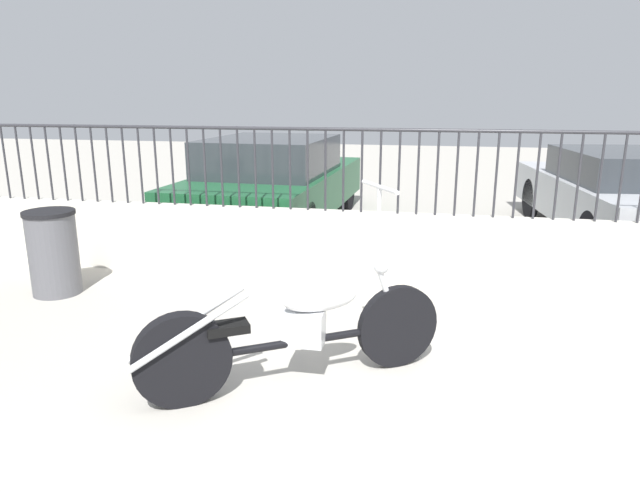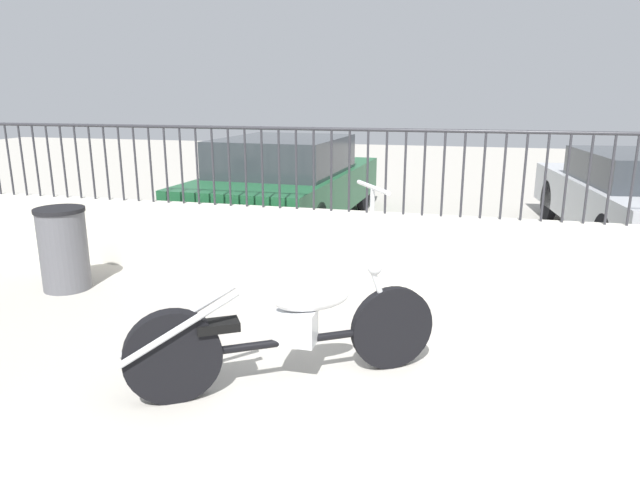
% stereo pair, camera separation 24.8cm
% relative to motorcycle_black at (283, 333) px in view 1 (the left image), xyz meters
% --- Properties ---
extents(ground_plane, '(40.00, 40.00, 0.00)m').
position_rel_motorcycle_black_xyz_m(ground_plane, '(0.99, -0.54, -0.40)').
color(ground_plane, '#ADA89E').
extents(low_wall, '(10.92, 0.18, 0.77)m').
position_rel_motorcycle_black_xyz_m(low_wall, '(0.99, 2.38, -0.01)').
color(low_wall, beige).
rests_on(low_wall, ground_plane).
extents(fence_railing, '(10.92, 0.04, 0.87)m').
position_rel_motorcycle_black_xyz_m(fence_railing, '(0.99, 2.38, 0.95)').
color(fence_railing, '#2D2D33').
rests_on(fence_railing, low_wall).
extents(motorcycle_black, '(1.95, 1.28, 1.39)m').
position_rel_motorcycle_black_xyz_m(motorcycle_black, '(0.00, 0.00, 0.00)').
color(motorcycle_black, black).
rests_on(motorcycle_black, ground_plane).
extents(trash_bin, '(0.50, 0.50, 0.86)m').
position_rel_motorcycle_black_xyz_m(trash_bin, '(-2.76, 1.41, 0.03)').
color(trash_bin, '#56565B').
rests_on(trash_bin, ground_plane).
extents(car_green, '(2.06, 4.51, 1.35)m').
position_rel_motorcycle_black_xyz_m(car_green, '(-1.43, 4.87, 0.28)').
color(car_green, black).
rests_on(car_green, ground_plane).
extents(car_silver, '(2.18, 4.38, 1.24)m').
position_rel_motorcycle_black_xyz_m(car_silver, '(3.49, 4.96, 0.24)').
color(car_silver, black).
rests_on(car_silver, ground_plane).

